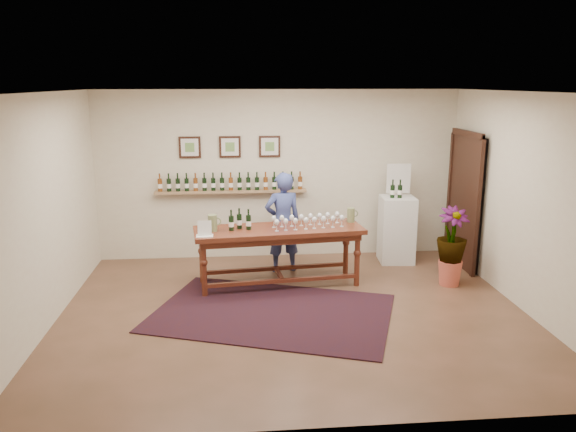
{
  "coord_description": "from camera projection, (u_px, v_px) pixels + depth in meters",
  "views": [
    {
      "loc": [
        -0.69,
        -6.75,
        2.92
      ],
      "look_at": [
        0.0,
        0.8,
        1.1
      ],
      "focal_mm": 35.0,
      "sensor_mm": 36.0,
      "label": 1
    }
  ],
  "objects": [
    {
      "name": "tasting_table",
      "position": [
        279.0,
        237.0,
        8.13
      ],
      "size": [
        2.5,
        1.03,
        0.86
      ],
      "rotation": [
        0.0,
        0.0,
        0.11
      ],
      "color": "#4D1E13",
      "rests_on": "ground"
    },
    {
      "name": "room_shell",
      "position": [
        413.0,
        197.0,
        9.0
      ],
      "size": [
        6.0,
        6.0,
        6.0
      ],
      "color": "beige",
      "rests_on": "ground"
    },
    {
      "name": "pitcher_right",
      "position": [
        351.0,
        215.0,
        8.42
      ],
      "size": [
        0.16,
        0.16,
        0.21
      ],
      "primitive_type": null,
      "rotation": [
        0.0,
        0.0,
        0.2
      ],
      "color": "olive",
      "rests_on": "tasting_table"
    },
    {
      "name": "table_bottles",
      "position": [
        240.0,
        219.0,
        7.99
      ],
      "size": [
        0.3,
        0.19,
        0.31
      ],
      "primitive_type": null,
      "rotation": [
        0.0,
        0.0,
        0.1
      ],
      "color": "black",
      "rests_on": "tasting_table"
    },
    {
      "name": "menu_card",
      "position": [
        205.0,
        228.0,
        7.67
      ],
      "size": [
        0.23,
        0.17,
        0.21
      ],
      "primitive_type": "cube",
      "rotation": [
        0.0,
        0.0,
        0.02
      ],
      "color": "silver",
      "rests_on": "tasting_table"
    },
    {
      "name": "info_sign",
      "position": [
        399.0,
        179.0,
        9.25
      ],
      "size": [
        0.4,
        0.05,
        0.54
      ],
      "primitive_type": "cube",
      "rotation": [
        0.0,
        0.0,
        -0.07
      ],
      "color": "silver",
      "rests_on": "display_pedestal"
    },
    {
      "name": "pedestal_bottles",
      "position": [
        396.0,
        188.0,
        9.03
      ],
      "size": [
        0.34,
        0.11,
        0.33
      ],
      "primitive_type": null,
      "rotation": [
        0.0,
        0.0,
        -0.07
      ],
      "color": "black",
      "rests_on": "display_pedestal"
    },
    {
      "name": "display_pedestal",
      "position": [
        397.0,
        229.0,
        9.25
      ],
      "size": [
        0.58,
        0.58,
        1.09
      ],
      "primitive_type": "cube",
      "rotation": [
        0.0,
        0.0,
        -0.07
      ],
      "color": "silver",
      "rests_on": "ground"
    },
    {
      "name": "ground",
      "position": [
        294.0,
        313.0,
        7.28
      ],
      "size": [
        6.0,
        6.0,
        0.0
      ],
      "primitive_type": "plane",
      "color": "#4E3522",
      "rests_on": "ground"
    },
    {
      "name": "person",
      "position": [
        283.0,
        222.0,
        8.73
      ],
      "size": [
        0.64,
        0.48,
        1.57
      ],
      "primitive_type": "imported",
      "rotation": [
        0.0,
        0.0,
        3.34
      ],
      "color": "#35417E",
      "rests_on": "ground"
    },
    {
      "name": "table_glasses",
      "position": [
        308.0,
        221.0,
        8.13
      ],
      "size": [
        1.33,
        0.52,
        0.18
      ],
      "primitive_type": null,
      "rotation": [
        0.0,
        0.0,
        0.17
      ],
      "color": "white",
      "rests_on": "tasting_table"
    },
    {
      "name": "rug",
      "position": [
        272.0,
        313.0,
        7.26
      ],
      "size": [
        3.48,
        2.87,
        0.02
      ],
      "primitive_type": "cube",
      "rotation": [
        0.0,
        0.0,
        -0.34
      ],
      "color": "#40130B",
      "rests_on": "ground"
    },
    {
      "name": "pitcher_left",
      "position": [
        213.0,
        223.0,
        7.89
      ],
      "size": [
        0.18,
        0.18,
        0.24
      ],
      "primitive_type": null,
      "rotation": [
        0.0,
        0.0,
        0.22
      ],
      "color": "olive",
      "rests_on": "tasting_table"
    },
    {
      "name": "potted_plant",
      "position": [
        451.0,
        246.0,
        8.14
      ],
      "size": [
        0.57,
        0.57,
        1.01
      ],
      "rotation": [
        0.0,
        0.0,
        0.07
      ],
      "color": "#C45541",
      "rests_on": "ground"
    }
  ]
}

